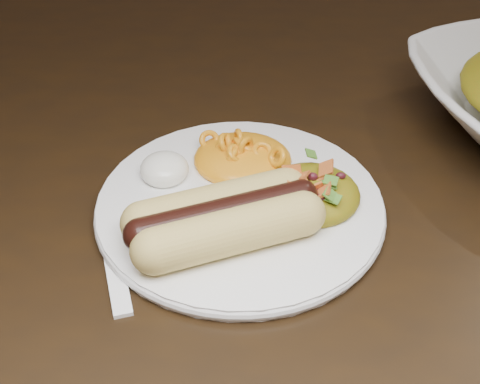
{
  "coord_description": "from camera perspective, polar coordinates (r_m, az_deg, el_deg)",
  "views": [
    {
      "loc": [
        -0.03,
        -0.49,
        1.14
      ],
      "look_at": [
        -0.06,
        -0.04,
        0.77
      ],
      "focal_mm": 50.0,
      "sensor_mm": 36.0,
      "label": 1
    }
  ],
  "objects": [
    {
      "name": "sour_cream",
      "position": [
        0.61,
        -6.51,
        2.38
      ],
      "size": [
        0.05,
        0.05,
        0.03
      ],
      "primitive_type": "ellipsoid",
      "rotation": [
        0.0,
        0.0,
        0.22
      ],
      "color": "white",
      "rests_on": "plate"
    },
    {
      "name": "hotdog",
      "position": [
        0.54,
        -1.4,
        -2.2
      ],
      "size": [
        0.14,
        0.12,
        0.04
      ],
      "rotation": [
        0.0,
        0.0,
        0.43
      ],
      "color": "#DDC667",
      "rests_on": "plate"
    },
    {
      "name": "taco_salad",
      "position": [
        0.59,
        6.15,
        0.48
      ],
      "size": [
        0.09,
        0.08,
        0.04
      ],
      "rotation": [
        0.0,
        0.0,
        0.31
      ],
      "color": "#A34706",
      "rests_on": "plate"
    },
    {
      "name": "mac_and_cheese",
      "position": [
        0.62,
        0.23,
        3.82
      ],
      "size": [
        0.1,
        0.09,
        0.04
      ],
      "primitive_type": "ellipsoid",
      "rotation": [
        0.0,
        0.0,
        0.08
      ],
      "color": "#F5A920",
      "rests_on": "plate"
    },
    {
      "name": "plate",
      "position": [
        0.59,
        -0.0,
        -1.24
      ],
      "size": [
        0.3,
        0.3,
        0.01
      ],
      "primitive_type": "cylinder",
      "rotation": [
        0.0,
        0.0,
        0.22
      ],
      "color": "white",
      "rests_on": "table"
    },
    {
      "name": "table",
      "position": [
        0.69,
        5.28,
        -5.53
      ],
      "size": [
        1.6,
        0.9,
        0.75
      ],
      "color": "black",
      "rests_on": "floor"
    },
    {
      "name": "fork",
      "position": [
        0.55,
        -10.6,
        -6.53
      ],
      "size": [
        0.07,
        0.14,
        0.0
      ],
      "primitive_type": "cube",
      "rotation": [
        0.0,
        0.0,
        0.34
      ],
      "color": "white",
      "rests_on": "table"
    }
  ]
}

